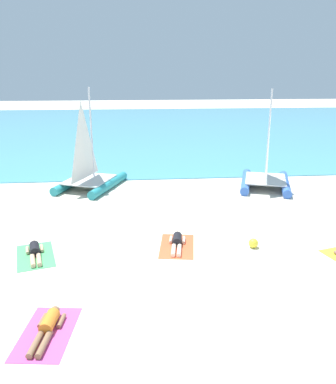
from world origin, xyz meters
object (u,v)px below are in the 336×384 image
object	(u,v)px
sunbather_center_left	(48,326)
sunbather_center_right	(177,242)
towel_center_right	(177,246)
beach_ball	(253,243)
towel_leftmost	(35,256)
towel_center_left	(47,333)
sailboat_teal	(89,174)
sailboat_blue	(266,173)
sunbather_leftmost	(35,251)

from	to	relation	value
sunbather_center_left	sunbather_center_right	xyz separation A→B (m)	(3.37, 4.16, 0.00)
towel_center_right	beach_ball	world-z (taller)	beach_ball
towel_leftmost	towel_center_left	world-z (taller)	same
sailboat_teal	towel_center_right	distance (m)	7.91
towel_center_right	beach_ball	size ratio (longest dim) A/B	6.05
sailboat_blue	towel_leftmost	distance (m)	11.76
sunbather_leftmost	sunbather_center_left	size ratio (longest dim) A/B	0.99
beach_ball	sailboat_teal	bearing A→B (deg)	129.25
sunbather_center_left	beach_ball	xyz separation A→B (m)	(5.84, 3.77, 0.03)
sunbather_leftmost	towel_center_left	world-z (taller)	sunbather_leftmost
sunbather_center_left	sunbather_leftmost	bearing A→B (deg)	113.69
sailboat_blue	towel_center_left	world-z (taller)	sailboat_blue
sailboat_teal	sunbather_center_right	distance (m)	7.85
towel_leftmost	sunbather_center_right	bearing A→B (deg)	4.60
towel_leftmost	sunbather_leftmost	size ratio (longest dim) A/B	1.23
towel_center_left	towel_leftmost	bearing A→B (deg)	106.47
sunbather_leftmost	sailboat_teal	bearing A→B (deg)	66.68
sunbather_center_left	sunbather_center_right	bearing A→B (deg)	57.86
towel_leftmost	sunbather_center_left	distance (m)	3.97
sailboat_blue	beach_ball	bearing A→B (deg)	-93.68
sunbather_center_left	towel_center_right	size ratio (longest dim) A/B	0.83
sunbather_leftmost	beach_ball	xyz separation A→B (m)	(7.01, -0.10, 0.03)
beach_ball	sunbather_center_left	bearing A→B (deg)	-147.19
sailboat_blue	towel_center_right	size ratio (longest dim) A/B	2.50
sunbather_leftmost	sunbather_center_right	size ratio (longest dim) A/B	0.99
beach_ball	towel_center_left	bearing A→B (deg)	-146.77
sailboat_blue	sunbather_leftmost	world-z (taller)	sailboat_blue
sailboat_teal	towel_center_right	xyz separation A→B (m)	(3.54, -7.04, -0.71)
sunbather_center_right	beach_ball	bearing A→B (deg)	-0.24
sailboat_blue	towel_leftmost	xyz separation A→B (m)	(-9.66, -6.66, -0.70)
sunbather_center_left	beach_ball	size ratio (longest dim) A/B	4.99
beach_ball	sailboat_blue	bearing A→B (deg)	68.26
sunbather_center_left	towel_center_right	distance (m)	5.30
towel_leftmost	towel_center_left	distance (m)	4.03
sunbather_leftmost	sunbather_center_left	bearing A→B (deg)	-88.74
sailboat_blue	sunbather_center_left	bearing A→B (deg)	-111.08
towel_center_right	sunbather_center_right	bearing A→B (deg)	81.18
towel_leftmost	sunbather_leftmost	bearing A→B (deg)	105.57
sunbather_leftmost	towel_center_left	xyz separation A→B (m)	(1.16, -3.93, -0.13)
towel_leftmost	sunbather_leftmost	distance (m)	0.14
towel_center_left	towel_center_right	size ratio (longest dim) A/B	1.00
towel_center_left	sunbather_center_left	distance (m)	0.14
sailboat_blue	sunbather_leftmost	size ratio (longest dim) A/B	3.07
towel_leftmost	beach_ball	xyz separation A→B (m)	(6.99, -0.03, 0.15)
towel_center_right	sunbather_leftmost	bearing A→B (deg)	-177.05
sunbather_center_left	towel_center_right	bearing A→B (deg)	57.50
sunbather_leftmost	sailboat_blue	bearing A→B (deg)	18.70
sailboat_teal	towel_center_left	size ratio (longest dim) A/B	2.54
sunbather_leftmost	towel_center_right	world-z (taller)	sunbather_leftmost
beach_ball	sunbather_center_right	bearing A→B (deg)	170.94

